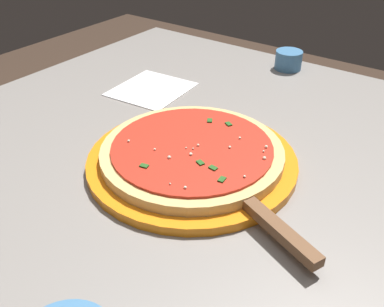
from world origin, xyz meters
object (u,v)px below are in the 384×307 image
(serving_plate, at_px, (192,161))
(pizza_server, at_px, (258,212))
(napkin_folded_right, at_px, (152,89))
(cup_small_sauce, at_px, (288,60))
(pizza, at_px, (192,152))

(serving_plate, bearing_deg, pizza_server, -112.12)
(pizza_server, relative_size, napkin_folded_right, 1.46)
(pizza_server, height_order, cup_small_sauce, cup_small_sauce)
(pizza, height_order, cup_small_sauce, cup_small_sauce)
(pizza, bearing_deg, napkin_folded_right, 53.26)
(cup_small_sauce, height_order, napkin_folded_right, cup_small_sauce)
(pizza_server, xyz_separation_m, napkin_folded_right, (0.23, 0.38, -0.02))
(serving_plate, height_order, napkin_folded_right, serving_plate)
(cup_small_sauce, distance_m, napkin_folded_right, 0.32)
(cup_small_sauce, xyz_separation_m, napkin_folded_right, (-0.27, 0.18, -0.02))
(serving_plate, height_order, cup_small_sauce, cup_small_sauce)
(serving_plate, xyz_separation_m, pizza, (-0.00, -0.00, 0.02))
(cup_small_sauce, bearing_deg, pizza_server, -158.46)
(pizza_server, bearing_deg, napkin_folded_right, 58.45)
(serving_plate, relative_size, pizza, 1.15)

